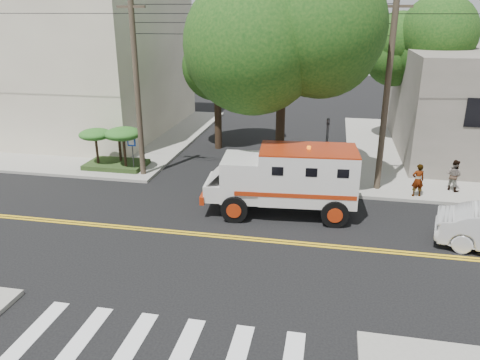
# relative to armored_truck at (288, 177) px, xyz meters

# --- Properties ---
(ground) EXTENTS (100.00, 100.00, 0.00)m
(ground) POSITION_rel_armored_truck_xyz_m (-2.29, -2.72, -1.65)
(ground) COLOR black
(ground) RESTS_ON ground
(sidewalk_nw) EXTENTS (17.00, 17.00, 0.15)m
(sidewalk_nw) POSITION_rel_armored_truck_xyz_m (-15.79, 10.78, -1.58)
(sidewalk_nw) COLOR gray
(sidewalk_nw) RESTS_ON ground
(building_left) EXTENTS (16.00, 14.00, 10.00)m
(building_left) POSITION_rel_armored_truck_xyz_m (-17.79, 12.28, 3.50)
(building_left) COLOR #BAAF98
(building_left) RESTS_ON sidewalk_nw
(utility_pole_left) EXTENTS (0.28, 0.28, 9.00)m
(utility_pole_left) POSITION_rel_armored_truck_xyz_m (-7.89, 3.28, 2.85)
(utility_pole_left) COLOR #382D23
(utility_pole_left) RESTS_ON ground
(utility_pole_right) EXTENTS (0.28, 0.28, 9.00)m
(utility_pole_right) POSITION_rel_armored_truck_xyz_m (4.01, 3.48, 2.85)
(utility_pole_right) COLOR #382D23
(utility_pole_right) RESTS_ON ground
(tree_main) EXTENTS (6.08, 5.70, 9.85)m
(tree_main) POSITION_rel_armored_truck_xyz_m (-0.35, 3.48, 5.55)
(tree_main) COLOR black
(tree_main) RESTS_ON ground
(tree_left) EXTENTS (4.48, 4.20, 7.70)m
(tree_left) POSITION_rel_armored_truck_xyz_m (-4.97, 9.06, 4.08)
(tree_left) COLOR black
(tree_left) RESTS_ON ground
(tree_right) EXTENTS (4.80, 4.50, 8.20)m
(tree_right) POSITION_rel_armored_truck_xyz_m (6.56, 13.05, 4.44)
(tree_right) COLOR black
(tree_right) RESTS_ON ground
(traffic_signal) EXTENTS (0.15, 0.18, 3.60)m
(traffic_signal) POSITION_rel_armored_truck_xyz_m (1.51, 2.88, 0.57)
(traffic_signal) COLOR #3F3F42
(traffic_signal) RESTS_ON ground
(accessibility_sign) EXTENTS (0.45, 0.10, 2.02)m
(accessibility_sign) POSITION_rel_armored_truck_xyz_m (-8.49, 3.45, -0.29)
(accessibility_sign) COLOR #3F3F42
(accessibility_sign) RESTS_ON ground
(palm_planter) EXTENTS (3.52, 2.63, 2.36)m
(palm_planter) POSITION_rel_armored_truck_xyz_m (-9.73, 3.90, -0.01)
(palm_planter) COLOR #1E3314
(palm_planter) RESTS_ON sidewalk_nw
(armored_truck) EXTENTS (6.55, 3.02, 2.90)m
(armored_truck) POSITION_rel_armored_truck_xyz_m (0.00, 0.00, 0.00)
(armored_truck) COLOR beige
(armored_truck) RESTS_ON ground
(pedestrian_a) EXTENTS (0.63, 0.47, 1.55)m
(pedestrian_a) POSITION_rel_armored_truck_xyz_m (5.71, 2.78, -0.73)
(pedestrian_a) COLOR gray
(pedestrian_a) RESTS_ON sidewalk_ne
(pedestrian_b) EXTENTS (0.92, 0.92, 1.50)m
(pedestrian_b) POSITION_rel_armored_truck_xyz_m (7.51, 3.91, -0.75)
(pedestrian_b) COLOR gray
(pedestrian_b) RESTS_ON sidewalk_ne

